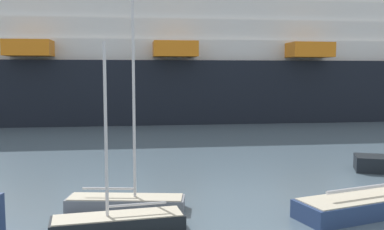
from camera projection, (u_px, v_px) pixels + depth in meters
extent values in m
cube|color=navy|center=(383.00, 203.00, 17.02)|extent=(7.54, 3.87, 0.68)
cube|color=beige|center=(383.00, 194.00, 16.98)|extent=(7.21, 3.65, 0.04)
cylinder|color=silver|center=(362.00, 188.00, 16.53)|extent=(3.20, 1.14, 0.14)
cube|color=black|center=(118.00, 224.00, 14.85)|extent=(4.55, 1.84, 0.55)
cube|color=beige|center=(118.00, 215.00, 14.83)|extent=(4.36, 1.72, 0.04)
cylinder|color=silver|center=(106.00, 131.00, 14.46)|extent=(0.11, 0.11, 5.80)
cylinder|color=silver|center=(137.00, 204.00, 14.95)|extent=(1.98, 0.38, 0.08)
cube|color=gray|center=(126.00, 203.00, 17.28)|extent=(4.69, 1.75, 0.48)
cube|color=beige|center=(126.00, 197.00, 17.25)|extent=(4.50, 1.63, 0.04)
cylinder|color=silver|center=(134.00, 87.00, 16.82)|extent=(0.11, 0.11, 8.61)
cylinder|color=silver|center=(109.00, 188.00, 17.25)|extent=(2.05, 0.36, 0.09)
cube|color=black|center=(109.00, 90.00, 51.56)|extent=(119.12, 21.15, 6.52)
cube|color=white|center=(108.00, 52.00, 51.14)|extent=(109.56, 18.79, 2.13)
cube|color=white|center=(108.00, 34.00, 50.93)|extent=(102.99, 17.66, 2.13)
cube|color=white|center=(108.00, 15.00, 50.72)|extent=(96.41, 16.54, 2.13)
cube|color=orange|center=(29.00, 48.00, 41.70)|extent=(4.39, 3.48, 1.49)
cube|color=orange|center=(175.00, 49.00, 43.54)|extent=(4.39, 3.48, 1.49)
cube|color=orange|center=(309.00, 50.00, 45.38)|extent=(4.39, 3.48, 1.49)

